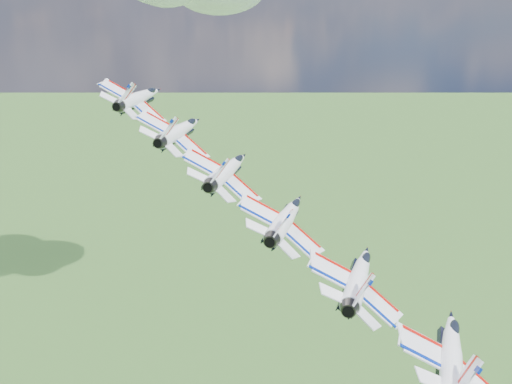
# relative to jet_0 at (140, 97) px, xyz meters

# --- Properties ---
(jet_0) EXTENTS (15.05, 18.06, 9.55)m
(jet_0) POSITION_rel_jet_0_xyz_m (0.00, 0.00, 0.00)
(jet_0) COLOR white
(jet_1) EXTENTS (15.05, 18.06, 9.55)m
(jet_1) POSITION_rel_jet_0_xyz_m (7.30, -9.20, -2.88)
(jet_1) COLOR silver
(jet_2) EXTENTS (15.05, 18.06, 9.55)m
(jet_2) POSITION_rel_jet_0_xyz_m (14.61, -18.39, -5.76)
(jet_2) COLOR silver
(jet_3) EXTENTS (15.05, 18.06, 9.55)m
(jet_3) POSITION_rel_jet_0_xyz_m (21.91, -27.59, -8.64)
(jet_3) COLOR silver
(jet_4) EXTENTS (15.05, 18.06, 9.55)m
(jet_4) POSITION_rel_jet_0_xyz_m (29.22, -36.78, -11.51)
(jet_4) COLOR silver
(jet_5) EXTENTS (15.05, 18.06, 9.55)m
(jet_5) POSITION_rel_jet_0_xyz_m (36.52, -45.98, -14.39)
(jet_5) COLOR silver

